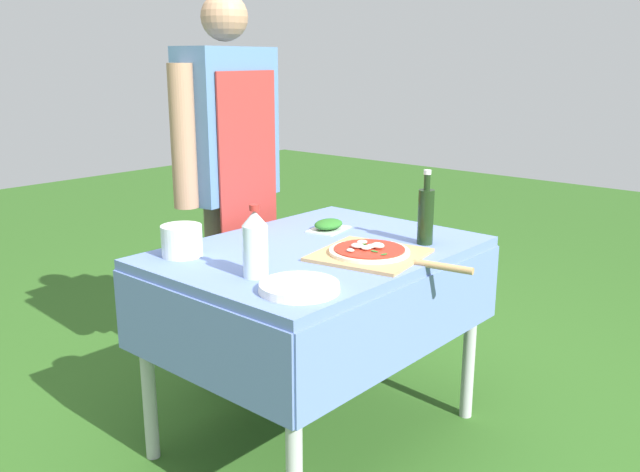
% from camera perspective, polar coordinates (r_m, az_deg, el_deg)
% --- Properties ---
extents(ground_plane, '(12.00, 12.00, 0.00)m').
position_cam_1_polar(ground_plane, '(2.72, -0.18, -16.39)').
color(ground_plane, '#2D5B1E').
extents(prep_table, '(1.15, 0.85, 0.75)m').
position_cam_1_polar(prep_table, '(2.45, -0.20, -3.20)').
color(prep_table, '#607AB7').
rests_on(prep_table, ground).
extents(person_cook, '(0.62, 0.26, 1.66)m').
position_cam_1_polar(person_cook, '(2.89, -7.60, 6.13)').
color(person_cook, '#70604C').
rests_on(person_cook, ground).
extents(pizza_on_peel, '(0.39, 0.56, 0.05)m').
position_cam_1_polar(pizza_on_peel, '(2.31, 4.40, -1.44)').
color(pizza_on_peel, tan).
rests_on(pizza_on_peel, prep_table).
extents(oil_bottle, '(0.06, 0.06, 0.27)m').
position_cam_1_polar(oil_bottle, '(2.47, 8.90, 1.77)').
color(oil_bottle, black).
rests_on(oil_bottle, prep_table).
extents(water_bottle, '(0.08, 0.08, 0.23)m').
position_cam_1_polar(water_bottle, '(2.08, -5.48, -0.62)').
color(water_bottle, silver).
rests_on(water_bottle, prep_table).
extents(herb_container, '(0.18, 0.15, 0.04)m').
position_cam_1_polar(herb_container, '(2.66, 0.72, 0.93)').
color(herb_container, silver).
rests_on(herb_container, prep_table).
extents(mixing_tub, '(0.14, 0.14, 0.11)m').
position_cam_1_polar(mixing_tub, '(2.35, -11.56, -0.39)').
color(mixing_tub, silver).
rests_on(mixing_tub, prep_table).
extents(plate_stack, '(0.24, 0.24, 0.02)m').
position_cam_1_polar(plate_stack, '(1.97, -1.76, -4.33)').
color(plate_stack, white).
rests_on(plate_stack, prep_table).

